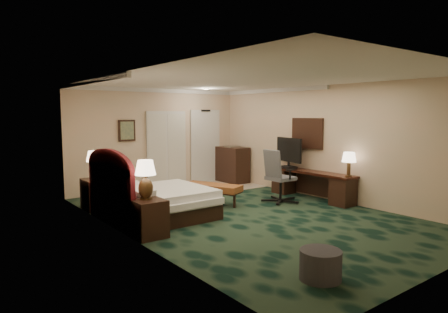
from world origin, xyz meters
TOP-DOWN VIEW (x-y plane):
  - floor at (0.00, 0.00)m, footprint 5.00×7.50m
  - ceiling at (0.00, 0.00)m, footprint 5.00×7.50m
  - wall_back at (0.00, 3.75)m, footprint 5.00×0.00m
  - wall_front at (0.00, -3.75)m, footprint 5.00×0.00m
  - wall_left at (-2.50, 0.00)m, footprint 0.00×7.50m
  - wall_right at (2.50, 0.00)m, footprint 0.00×7.50m
  - crown_molding at (0.00, 0.00)m, footprint 5.00×7.50m
  - tile_patch at (0.90, 2.90)m, footprint 3.20×1.70m
  - headboard at (-2.44, 1.00)m, footprint 0.12×2.00m
  - entry_door at (1.55, 3.72)m, footprint 1.02×0.06m
  - closet_doors at (0.25, 3.71)m, footprint 1.20×0.06m
  - wall_art at (-0.90, 3.71)m, footprint 0.45×0.06m
  - wall_mirror at (2.46, 0.60)m, footprint 0.05×0.95m
  - bed at (-1.49, 0.86)m, footprint 1.82×1.68m
  - nightstand_near at (-2.23, -0.09)m, footprint 0.50×0.57m
  - nightstand_far at (-2.22, 2.35)m, footprint 0.52×0.59m
  - lamp_near at (-2.24, -0.04)m, footprint 0.36×0.36m
  - lamp_far at (-2.25, 2.35)m, footprint 0.41×0.41m
  - bed_bench at (0.01, 1.22)m, footprint 0.97×1.42m
  - ottoman at (-1.32, -2.94)m, footprint 0.61×0.61m
  - desk at (2.23, 0.24)m, footprint 0.50×2.31m
  - tv at (2.21, 0.97)m, footprint 0.28×0.98m
  - desk_lamp at (2.25, -0.78)m, footprint 0.36×0.36m
  - desk_chair at (1.38, 0.42)m, footprint 0.72×0.67m
  - minibar at (2.17, 3.20)m, footprint 0.55×0.99m

SIDE VIEW (x-z plane):
  - floor at x=0.00m, z-range 0.00..0.00m
  - tile_patch at x=0.90m, z-range 0.00..0.01m
  - ottoman at x=-1.32m, z-range 0.00..0.37m
  - bed_bench at x=0.01m, z-range 0.00..0.46m
  - bed at x=-1.49m, z-range 0.00..0.58m
  - nightstand_near at x=-2.23m, z-range 0.00..0.63m
  - nightstand_far at x=-2.22m, z-range 0.00..0.65m
  - desk at x=2.23m, z-range 0.00..0.67m
  - minibar at x=2.17m, z-range 0.00..1.05m
  - desk_chair at x=1.38m, z-range 0.00..1.23m
  - headboard at x=-2.44m, z-range 0.00..1.40m
  - desk_lamp at x=2.25m, z-range 0.67..1.21m
  - lamp_far at x=-2.25m, z-range 0.65..1.25m
  - lamp_near at x=-2.24m, z-range 0.63..1.28m
  - tv at x=2.21m, z-range 0.67..1.43m
  - entry_door at x=1.55m, z-range -0.04..2.14m
  - closet_doors at x=0.25m, z-range 0.00..2.10m
  - wall_back at x=0.00m, z-range 0.00..2.70m
  - wall_front at x=0.00m, z-range 0.00..2.70m
  - wall_left at x=-2.50m, z-range 0.00..2.70m
  - wall_right at x=2.50m, z-range 0.00..2.70m
  - wall_mirror at x=2.46m, z-range 1.18..1.93m
  - wall_art at x=-0.90m, z-range 1.33..1.88m
  - crown_molding at x=0.00m, z-range 2.60..2.70m
  - ceiling at x=0.00m, z-range 2.70..2.70m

